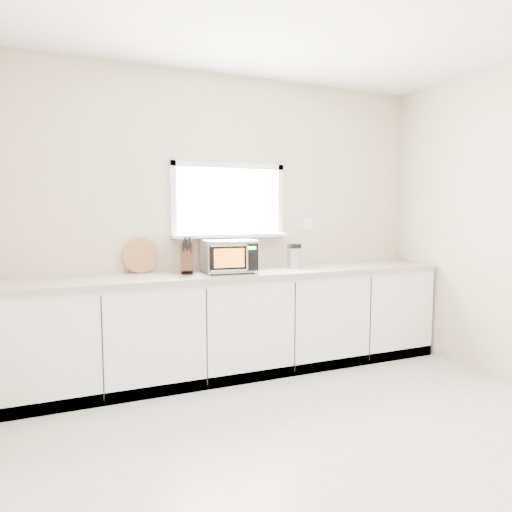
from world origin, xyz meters
TOP-DOWN VIEW (x-y plane):
  - ground at (0.00, 0.00)m, footprint 4.00×4.00m
  - back_wall at (0.00, 2.00)m, footprint 4.00×0.17m
  - cabinets at (0.00, 1.70)m, footprint 3.92×0.60m
  - countertop at (0.00, 1.69)m, footprint 3.92×0.64m
  - microwave at (-0.11, 1.66)m, footprint 0.46×0.40m
  - knife_block at (-0.47, 1.72)m, footprint 0.14×0.24m
  - cutting_board at (-0.82, 1.94)m, footprint 0.30×0.07m
  - coffee_grinder at (0.55, 1.72)m, footprint 0.16×0.16m

SIDE VIEW (x-z plane):
  - ground at x=0.00m, z-range 0.00..0.00m
  - cabinets at x=0.00m, z-range 0.00..0.88m
  - countertop at x=0.00m, z-range 0.88..0.92m
  - coffee_grinder at x=0.55m, z-range 0.92..1.15m
  - knife_block at x=-0.47m, z-range 0.90..1.22m
  - microwave at x=-0.11m, z-range 0.93..1.21m
  - cutting_board at x=-0.82m, z-range 0.92..1.22m
  - back_wall at x=0.00m, z-range 0.01..2.71m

